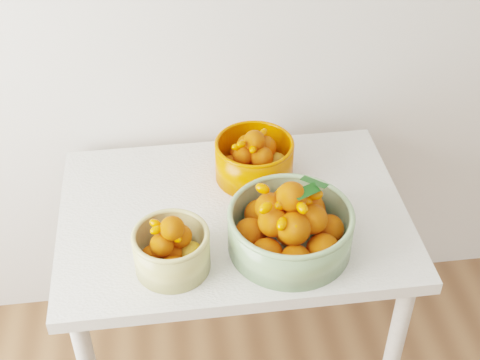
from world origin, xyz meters
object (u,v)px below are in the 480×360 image
at_px(table, 233,235).
at_px(bowl_cream, 172,249).
at_px(bowl_green, 290,226).
at_px(bowl_orange, 254,159).

bearing_deg(table, bowl_cream, -132.89).
height_order(bowl_cream, bowl_green, bowl_green).
relative_size(bowl_cream, bowl_green, 0.52).
distance_m(bowl_cream, bowl_green, 0.32).
xyz_separation_m(table, bowl_cream, (-0.18, -0.20, 0.16)).
xyz_separation_m(table, bowl_green, (0.13, -0.16, 0.17)).
bearing_deg(bowl_green, bowl_cream, -173.78).
xyz_separation_m(bowl_green, bowl_orange, (-0.05, 0.31, -0.01)).
bearing_deg(bowl_cream, bowl_orange, 52.54).
bearing_deg(table, bowl_orange, 61.07).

